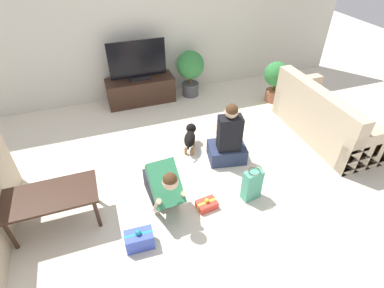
# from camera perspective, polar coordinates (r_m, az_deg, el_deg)

# --- Properties ---
(ground_plane) EXTENTS (16.00, 16.00, 0.00)m
(ground_plane) POSITION_cam_1_polar(r_m,az_deg,el_deg) (4.09, -1.54, -7.10)
(ground_plane) COLOR beige
(wall_back) EXTENTS (8.40, 0.06, 2.60)m
(wall_back) POSITION_cam_1_polar(r_m,az_deg,el_deg) (5.69, -10.53, 21.06)
(wall_back) COLOR beige
(wall_back) RESTS_ON ground_plane
(sofa_right) EXTENTS (0.82, 1.83, 0.87)m
(sofa_right) POSITION_cam_1_polar(r_m,az_deg,el_deg) (5.17, 24.07, 4.42)
(sofa_right) COLOR #C6B293
(sofa_right) RESTS_ON ground_plane
(coffee_table) EXTENTS (1.00, 0.52, 0.47)m
(coffee_table) POSITION_cam_1_polar(r_m,az_deg,el_deg) (3.66, -25.34, -9.38)
(coffee_table) COLOR #382319
(coffee_table) RESTS_ON ground_plane
(tv_console) EXTENTS (1.24, 0.46, 0.47)m
(tv_console) POSITION_cam_1_polar(r_m,az_deg,el_deg) (5.80, -9.72, 10.04)
(tv_console) COLOR #382319
(tv_console) RESTS_ON ground_plane
(tv) EXTENTS (1.02, 0.20, 0.70)m
(tv) POSITION_cam_1_polar(r_m,az_deg,el_deg) (5.57, -10.32, 15.04)
(tv) COLOR black
(tv) RESTS_ON tv_console
(potted_plant_corner_right) EXTENTS (0.45, 0.45, 0.77)m
(potted_plant_corner_right) POSITION_cam_1_polar(r_m,az_deg,el_deg) (5.85, 15.68, 12.08)
(potted_plant_corner_right) COLOR #A36042
(potted_plant_corner_right) RESTS_ON ground_plane
(potted_plant_back_right) EXTENTS (0.52, 0.52, 0.89)m
(potted_plant_back_right) POSITION_cam_1_polar(r_m,az_deg,el_deg) (5.82, -0.32, 14.15)
(potted_plant_back_right) COLOR #4C4C51
(potted_plant_back_right) RESTS_ON ground_plane
(person_kneeling) EXTENTS (0.37, 0.82, 0.78)m
(person_kneeling) POSITION_cam_1_polar(r_m,az_deg,el_deg) (3.59, -5.58, -7.81)
(person_kneeling) COLOR #23232D
(person_kneeling) RESTS_ON ground_plane
(person_sitting) EXTENTS (0.58, 0.54, 0.95)m
(person_sitting) POSITION_cam_1_polar(r_m,az_deg,el_deg) (4.24, 6.89, 0.54)
(person_sitting) COLOR #283351
(person_sitting) RESTS_ON ground_plane
(dog) EXTENTS (0.31, 0.52, 0.33)m
(dog) POSITION_cam_1_polar(r_m,az_deg,el_deg) (4.51, -0.36, 1.46)
(dog) COLOR black
(dog) RESTS_ON ground_plane
(gift_box_a) EXTENTS (0.26, 0.19, 0.15)m
(gift_box_a) POSITION_cam_1_polar(r_m,az_deg,el_deg) (3.75, 2.83, -11.41)
(gift_box_a) COLOR red
(gift_box_a) RESTS_ON ground_plane
(gift_box_b) EXTENTS (0.31, 0.20, 0.26)m
(gift_box_b) POSITION_cam_1_polar(r_m,az_deg,el_deg) (3.42, -9.99, -17.50)
(gift_box_b) COLOR #3D51BC
(gift_box_b) RESTS_ON ground_plane
(gift_bag_a) EXTENTS (0.25, 0.17, 0.46)m
(gift_bag_a) POSITION_cam_1_polar(r_m,az_deg,el_deg) (3.81, 11.34, -7.63)
(gift_bag_a) COLOR #4CA384
(gift_bag_a) RESTS_ON ground_plane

